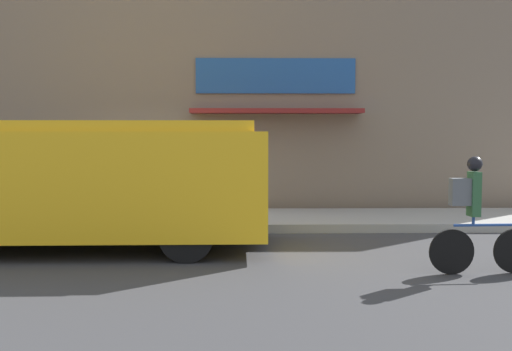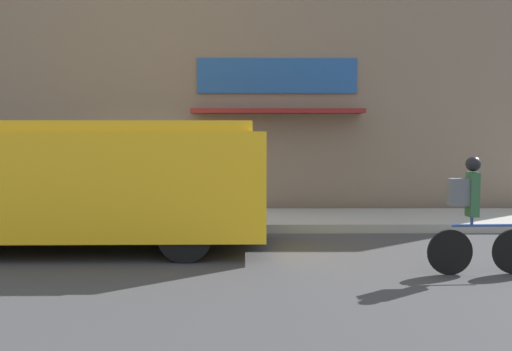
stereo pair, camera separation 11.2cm
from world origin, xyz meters
name	(u,v)px [view 2 (the right image)]	position (x,y,z in m)	size (l,w,h in m)	color
ground_plane	(157,234)	(0.00, 0.00, 0.00)	(70.00, 70.00, 0.00)	#38383A
sidewalk	(166,220)	(0.00, 1.19, 0.08)	(28.00, 2.37, 0.17)	#999993
storefront	(177,103)	(0.06, 2.73, 2.55)	(17.90, 0.92, 5.09)	#756656
school_bus	(89,182)	(-0.86, -1.39, 1.09)	(6.24, 2.85, 2.05)	yellow
cyclist	(474,217)	(4.70, -3.22, 0.77)	(1.48, 0.21, 1.57)	black
trash_bin	(20,195)	(-3.13, 1.59, 0.55)	(0.53, 0.53, 0.77)	#38383D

